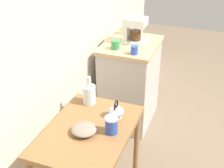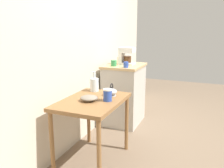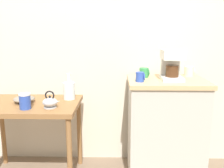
% 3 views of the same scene
% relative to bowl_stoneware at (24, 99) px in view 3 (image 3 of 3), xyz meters
% --- Properties ---
extents(back_wall, '(4.40, 0.10, 2.80)m').
position_rel_bowl_stoneware_xyz_m(back_wall, '(0.78, 0.44, 0.64)').
color(back_wall, beige).
rests_on(back_wall, ground_plane).
extents(wooden_table, '(0.86, 0.60, 0.73)m').
position_rel_bowl_stoneware_xyz_m(wooden_table, '(0.05, -0.01, -0.13)').
color(wooden_table, olive).
rests_on(wooden_table, ground_plane).
extents(kitchen_counter, '(0.68, 0.54, 0.93)m').
position_rel_bowl_stoneware_xyz_m(kitchen_counter, '(1.26, 0.05, -0.29)').
color(kitchen_counter, '#BCB7AD').
rests_on(kitchen_counter, ground_plane).
extents(bowl_stoneware, '(0.18, 0.18, 0.06)m').
position_rel_bowl_stoneware_xyz_m(bowl_stoneware, '(0.00, 0.00, 0.00)').
color(bowl_stoneware, gray).
rests_on(bowl_stoneware, wooden_table).
extents(teakettle, '(0.15, 0.12, 0.14)m').
position_rel_bowl_stoneware_xyz_m(teakettle, '(0.27, -0.14, 0.01)').
color(teakettle, '#B2B5BA').
rests_on(teakettle, wooden_table).
extents(glass_carafe_vase, '(0.11, 0.11, 0.24)m').
position_rel_bowl_stoneware_xyz_m(glass_carafe_vase, '(0.38, 0.13, 0.05)').
color(glass_carafe_vase, silver).
rests_on(glass_carafe_vase, wooden_table).
extents(canister_enamel, '(0.09, 0.09, 0.13)m').
position_rel_bowl_stoneware_xyz_m(canister_enamel, '(0.08, -0.18, 0.03)').
color(canister_enamel, '#2D4CAD').
rests_on(canister_enamel, wooden_table).
extents(coffee_maker, '(0.18, 0.22, 0.26)m').
position_rel_bowl_stoneware_xyz_m(coffee_maker, '(1.29, 0.05, 0.31)').
color(coffee_maker, white).
rests_on(coffee_maker, kitchen_counter).
extents(mug_blue, '(0.08, 0.07, 0.08)m').
position_rel_bowl_stoneware_xyz_m(mug_blue, '(1.01, -0.06, 0.21)').
color(mug_blue, '#2D4CAD').
rests_on(mug_blue, kitchen_counter).
extents(mug_tall_green, '(0.09, 0.08, 0.09)m').
position_rel_bowl_stoneware_xyz_m(mug_tall_green, '(1.07, 0.15, 0.21)').
color(mug_tall_green, '#338C4C').
rests_on(mug_tall_green, kitchen_counter).
extents(mug_small_cream, '(0.09, 0.08, 0.09)m').
position_rel_bowl_stoneware_xyz_m(mug_small_cream, '(1.50, 0.22, 0.22)').
color(mug_small_cream, beige).
rests_on(mug_small_cream, kitchen_counter).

